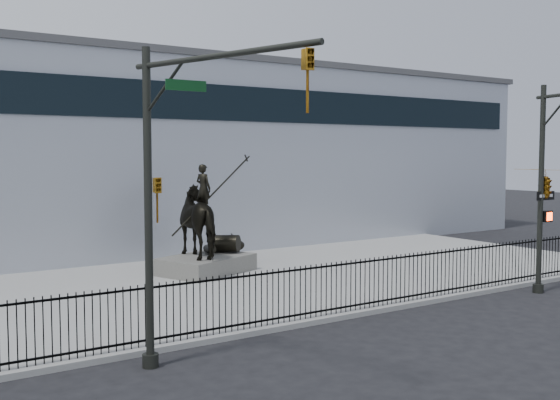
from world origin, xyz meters
TOP-DOWN VIEW (x-y plane):
  - ground at (0.00, 0.00)m, footprint 120.00×120.00m
  - plaza at (0.00, 7.00)m, footprint 30.00×12.00m
  - building at (0.00, 20.00)m, footprint 44.00×14.00m
  - picket_fence at (0.00, 1.25)m, footprint 22.10×0.10m
  - statue_plinth at (-1.04, 9.10)m, footprint 4.04×3.43m
  - equestrian_statue at (-0.98, 9.12)m, footprint 4.11×3.36m
  - traffic_signal_left at (-6.75, -0.62)m, footprint 1.52×4.84m

SIDE VIEW (x-z plane):
  - ground at x=0.00m, z-range 0.00..0.00m
  - plaza at x=0.00m, z-range 0.00..0.15m
  - statue_plinth at x=-1.04m, z-range 0.15..0.79m
  - picket_fence at x=0.00m, z-range 0.15..1.65m
  - equestrian_statue at x=-0.98m, z-range 0.28..3.99m
  - traffic_signal_left at x=-6.75m, z-range 0.53..7.53m
  - building at x=0.00m, z-range 0.00..9.00m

